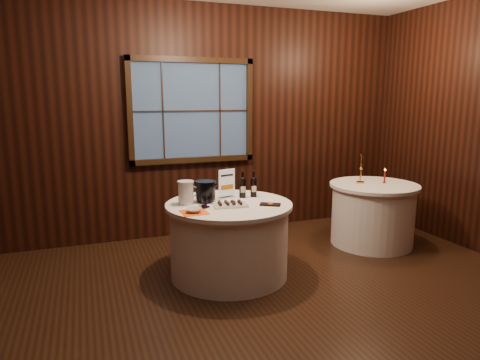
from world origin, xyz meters
name	(u,v)px	position (x,y,z in m)	size (l,w,h in m)	color
ground	(268,321)	(0.00, 0.00, 0.00)	(6.00, 6.00, 0.00)	black
back_wall	(192,119)	(0.00, 2.48, 1.54)	(6.00, 0.10, 3.00)	black
main_table	(229,239)	(0.00, 1.00, 0.39)	(1.28, 1.28, 0.77)	white
side_table	(372,214)	(2.00, 1.30, 0.39)	(1.08, 1.08, 0.77)	white
sign_stand	(226,188)	(0.04, 1.21, 0.88)	(0.19, 0.14, 0.32)	silver
port_bottle_left	(242,186)	(0.21, 1.18, 0.90)	(0.07, 0.08, 0.29)	black
port_bottle_right	(254,185)	(0.34, 1.17, 0.89)	(0.07, 0.08, 0.29)	black
ice_bucket	(205,191)	(-0.21, 1.13, 0.88)	(0.21, 0.21, 0.22)	black
chocolate_plate	(230,204)	(-0.03, 0.88, 0.79)	(0.36, 0.26, 0.05)	silver
chocolate_box	(270,204)	(0.36, 0.77, 0.78)	(0.20, 0.10, 0.02)	black
grape_bunch	(205,207)	(-0.29, 0.88, 0.79)	(0.16, 0.08, 0.04)	black
glass_pitcher	(186,192)	(-0.41, 1.11, 0.89)	(0.22, 0.17, 0.24)	white
orange_napkin	(194,212)	(-0.42, 0.77, 0.77)	(0.24, 0.24, 0.00)	#FF6015
cracker_bowl	(194,210)	(-0.42, 0.77, 0.79)	(0.15, 0.15, 0.04)	silver
brass_candlestick	(361,173)	(1.86, 1.40, 0.90)	(0.10, 0.10, 0.37)	gold
red_candle	(385,178)	(2.14, 1.29, 0.84)	(0.05, 0.05, 0.18)	gold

